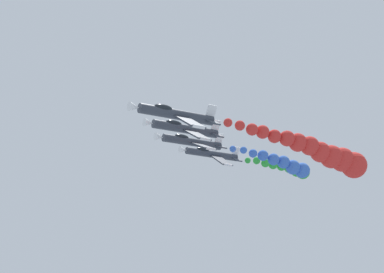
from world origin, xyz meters
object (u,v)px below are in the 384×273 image
object	(u,v)px
airplane_right_inner	(191,142)
airplane_left_outer	(211,154)
airplane_lead	(175,114)
airplane_left_inner	(184,128)

from	to	relation	value
airplane_right_inner	airplane_left_outer	bearing A→B (deg)	-44.76
airplane_lead	airplane_left_outer	bearing A→B (deg)	-38.61
airplane_lead	airplane_left_inner	xyz separation A→B (m)	(8.70, -6.03, 1.55)
airplane_right_inner	airplane_left_outer	size ratio (longest dim) A/B	1.00
airplane_lead	airplane_right_inner	distance (m)	20.26
airplane_lead	airplane_left_inner	size ratio (longest dim) A/B	1.00
airplane_lead	airplane_left_outer	xyz separation A→B (m)	(25.06, -20.01, 3.83)
airplane_right_inner	airplane_left_outer	xyz separation A→B (m)	(8.58, -8.51, 1.32)
airplane_lead	airplane_right_inner	bearing A→B (deg)	-34.92
airplane_right_inner	airplane_left_outer	distance (m)	12.15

